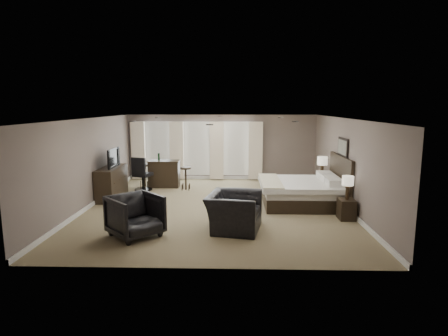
{
  "coord_description": "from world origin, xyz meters",
  "views": [
    {
      "loc": [
        0.52,
        -10.73,
        2.98
      ],
      "look_at": [
        0.2,
        0.4,
        1.1
      ],
      "focal_mm": 30.0,
      "sensor_mm": 36.0,
      "label": 1
    }
  ],
  "objects_px": {
    "tv": "(111,165)",
    "bar_counter": "(164,174)",
    "dresser": "(112,183)",
    "armchair_far": "(135,214)",
    "lamp_near": "(348,188)",
    "bed": "(303,180)",
    "bar_stool_left": "(145,175)",
    "lamp_far": "(322,167)",
    "bar_stool_right": "(186,178)",
    "desk_chair": "(143,174)",
    "nightstand_near": "(346,209)",
    "armchair_near": "(234,205)",
    "nightstand_far": "(321,185)"
  },
  "relations": [
    {
      "from": "bed",
      "to": "dresser",
      "type": "bearing_deg",
      "value": 173.85
    },
    {
      "from": "nightstand_far",
      "to": "armchair_near",
      "type": "bearing_deg",
      "value": -127.89
    },
    {
      "from": "desk_chair",
      "to": "nightstand_far",
      "type": "bearing_deg",
      "value": -164.47
    },
    {
      "from": "bar_stool_left",
      "to": "bar_counter",
      "type": "bearing_deg",
      "value": -4.4
    },
    {
      "from": "tv",
      "to": "bar_stool_right",
      "type": "distance_m",
      "value": 2.65
    },
    {
      "from": "bed",
      "to": "desk_chair",
      "type": "height_order",
      "value": "bed"
    },
    {
      "from": "dresser",
      "to": "bar_counter",
      "type": "height_order",
      "value": "dresser"
    },
    {
      "from": "lamp_far",
      "to": "desk_chair",
      "type": "bearing_deg",
      "value": 177.12
    },
    {
      "from": "bed",
      "to": "bar_stool_right",
      "type": "height_order",
      "value": "bed"
    },
    {
      "from": "bed",
      "to": "lamp_near",
      "type": "bearing_deg",
      "value": -58.46
    },
    {
      "from": "bar_counter",
      "to": "lamp_near",
      "type": "bearing_deg",
      "value": -34.49
    },
    {
      "from": "lamp_near",
      "to": "bed",
      "type": "bearing_deg",
      "value": 121.54
    },
    {
      "from": "nightstand_near",
      "to": "armchair_far",
      "type": "distance_m",
      "value": 5.41
    },
    {
      "from": "dresser",
      "to": "bar_stool_left",
      "type": "height_order",
      "value": "dresser"
    },
    {
      "from": "armchair_far",
      "to": "bar_stool_right",
      "type": "height_order",
      "value": "armchair_far"
    },
    {
      "from": "nightstand_near",
      "to": "bar_stool_left",
      "type": "relative_size",
      "value": 0.64
    },
    {
      "from": "tv",
      "to": "desk_chair",
      "type": "height_order",
      "value": "desk_chair"
    },
    {
      "from": "bed",
      "to": "armchair_far",
      "type": "relative_size",
      "value": 2.2
    },
    {
      "from": "bar_stool_left",
      "to": "bar_stool_right",
      "type": "xyz_separation_m",
      "value": [
        1.59,
        -0.5,
        -0.01
      ]
    },
    {
      "from": "bar_counter",
      "to": "bar_stool_left",
      "type": "relative_size",
      "value": 1.36
    },
    {
      "from": "nightstand_far",
      "to": "armchair_far",
      "type": "height_order",
      "value": "armchair_far"
    },
    {
      "from": "nightstand_far",
      "to": "bar_stool_right",
      "type": "xyz_separation_m",
      "value": [
        -4.68,
        0.46,
        0.13
      ]
    },
    {
      "from": "lamp_near",
      "to": "bar_counter",
      "type": "bearing_deg",
      "value": 145.51
    },
    {
      "from": "bed",
      "to": "bar_counter",
      "type": "relative_size",
      "value": 2.06
    },
    {
      "from": "nightstand_far",
      "to": "desk_chair",
      "type": "relative_size",
      "value": 0.47
    },
    {
      "from": "bed",
      "to": "bar_counter",
      "type": "distance_m",
      "value": 5.21
    },
    {
      "from": "dresser",
      "to": "bar_stool_right",
      "type": "xyz_separation_m",
      "value": [
        2.24,
        1.26,
        -0.1
      ]
    },
    {
      "from": "armchair_near",
      "to": "lamp_far",
      "type": "bearing_deg",
      "value": -27.01
    },
    {
      "from": "dresser",
      "to": "desk_chair",
      "type": "bearing_deg",
      "value": 56.13
    },
    {
      "from": "bar_stool_left",
      "to": "lamp_far",
      "type": "bearing_deg",
      "value": -8.68
    },
    {
      "from": "dresser",
      "to": "tv",
      "type": "relative_size",
      "value": 1.63
    },
    {
      "from": "lamp_near",
      "to": "lamp_far",
      "type": "relative_size",
      "value": 0.89
    },
    {
      "from": "nightstand_near",
      "to": "armchair_near",
      "type": "bearing_deg",
      "value": -163.03
    },
    {
      "from": "bar_counter",
      "to": "bar_stool_left",
      "type": "xyz_separation_m",
      "value": [
        -0.74,
        0.06,
        -0.08
      ]
    },
    {
      "from": "nightstand_near",
      "to": "armchair_near",
      "type": "relative_size",
      "value": 0.39
    },
    {
      "from": "lamp_far",
      "to": "dresser",
      "type": "xyz_separation_m",
      "value": [
        -6.92,
        -0.8,
        -0.41
      ]
    },
    {
      "from": "bed",
      "to": "dresser",
      "type": "xyz_separation_m",
      "value": [
        -6.03,
        0.65,
        -0.24
      ]
    },
    {
      "from": "bed",
      "to": "desk_chair",
      "type": "bearing_deg",
      "value": 161.58
    },
    {
      "from": "dresser",
      "to": "armchair_far",
      "type": "distance_m",
      "value": 3.95
    },
    {
      "from": "nightstand_far",
      "to": "armchair_far",
      "type": "distance_m",
      "value": 6.8
    },
    {
      "from": "lamp_far",
      "to": "armchair_near",
      "type": "relative_size",
      "value": 0.51
    },
    {
      "from": "armchair_far",
      "to": "bar_stool_left",
      "type": "xyz_separation_m",
      "value": [
        -1.06,
        5.32,
        -0.12
      ]
    },
    {
      "from": "tv",
      "to": "nightstand_near",
      "type": "bearing_deg",
      "value": -106.88
    },
    {
      "from": "tv",
      "to": "bar_counter",
      "type": "distance_m",
      "value": 2.27
    },
    {
      "from": "lamp_far",
      "to": "dresser",
      "type": "relative_size",
      "value": 0.41
    },
    {
      "from": "tv",
      "to": "armchair_far",
      "type": "relative_size",
      "value": 1.0
    },
    {
      "from": "lamp_far",
      "to": "bar_stool_right",
      "type": "relative_size",
      "value": 0.87
    },
    {
      "from": "bed",
      "to": "desk_chair",
      "type": "distance_m",
      "value": 5.57
    },
    {
      "from": "bed",
      "to": "dresser",
      "type": "distance_m",
      "value": 6.07
    },
    {
      "from": "dresser",
      "to": "armchair_far",
      "type": "height_order",
      "value": "armchair_far"
    }
  ]
}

